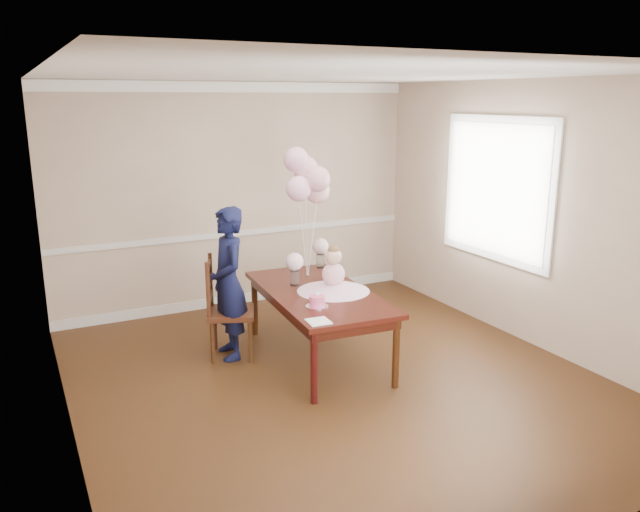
{
  "coord_description": "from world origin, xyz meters",
  "views": [
    {
      "loc": [
        -2.5,
        -4.62,
        2.51
      ],
      "look_at": [
        0.09,
        0.5,
        1.05
      ],
      "focal_mm": 35.0,
      "sensor_mm": 36.0,
      "label": 1
    }
  ],
  "objects_px": {
    "dining_table_top": "(318,293)",
    "birthday_cake": "(317,301)",
    "dining_chair_seat": "(231,313)",
    "woman": "(228,283)"
  },
  "relations": [
    {
      "from": "dining_table_top",
      "to": "dining_chair_seat",
      "type": "relative_size",
      "value": 4.22
    },
    {
      "from": "woman",
      "to": "dining_table_top",
      "type": "bearing_deg",
      "value": 63.1
    },
    {
      "from": "dining_table_top",
      "to": "woman",
      "type": "xyz_separation_m",
      "value": [
        -0.75,
        0.45,
        0.08
      ]
    },
    {
      "from": "dining_chair_seat",
      "to": "woman",
      "type": "relative_size",
      "value": 0.29
    },
    {
      "from": "birthday_cake",
      "to": "dining_table_top",
      "type": "bearing_deg",
      "value": 61.81
    },
    {
      "from": "dining_table_top",
      "to": "birthday_cake",
      "type": "distance_m",
      "value": 0.46
    },
    {
      "from": "dining_table_top",
      "to": "woman",
      "type": "relative_size",
      "value": 1.23
    },
    {
      "from": "dining_table_top",
      "to": "dining_chair_seat",
      "type": "distance_m",
      "value": 0.89
    },
    {
      "from": "dining_table_top",
      "to": "woman",
      "type": "bearing_deg",
      "value": 153.2
    },
    {
      "from": "dining_chair_seat",
      "to": "woman",
      "type": "height_order",
      "value": "woman"
    }
  ]
}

